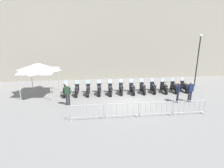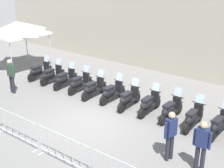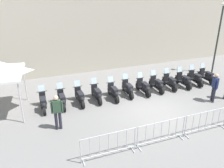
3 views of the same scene
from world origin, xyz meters
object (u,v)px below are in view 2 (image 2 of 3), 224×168
motorcycle_0 (39,71)px  motorcycle_1 (52,75)px  motorcycle_10 (219,125)px  canopy_tent (17,28)px  motorcycle_5 (112,92)px  motorcycle_2 (65,79)px  motorcycle_9 (193,118)px  motorcycle_7 (149,104)px  motorcycle_4 (93,88)px  barrier_segment_1 (17,128)px  motorcycle_3 (79,83)px  barrier_segment_2 (64,150)px  officer_mid_plaza (11,74)px  officer_by_barriers (202,144)px  motorcycle_8 (170,110)px  officer_near_row_end (171,133)px  motorcycle_6 (128,99)px

motorcycle_0 → motorcycle_1: size_ratio=1.00×
motorcycle_10 → canopy_tent: 12.40m
motorcycle_1 → motorcycle_5: bearing=6.3°
motorcycle_5 → motorcycle_10: bearing=5.3°
motorcycle_2 → motorcycle_9: (6.99, 0.67, 0.00)m
motorcycle_0 → motorcycle_9: (8.99, 0.85, 0.00)m
motorcycle_2 → motorcycle_7: (4.99, 0.53, 0.00)m
motorcycle_4 → motorcycle_1: bearing=-176.1°
motorcycle_5 → canopy_tent: canopy_tent is taller
canopy_tent → barrier_segment_1: bearing=-32.5°
motorcycle_0 → motorcycle_5: size_ratio=1.00×
motorcycle_3 → motorcycle_10: (6.98, 0.70, 0.00)m
motorcycle_10 → barrier_segment_2: 5.76m
motorcycle_4 → motorcycle_7: (2.98, 0.41, 0.00)m
motorcycle_2 → motorcycle_7: bearing=6.0°
officer_mid_plaza → officer_by_barriers: bearing=3.8°
motorcycle_3 → motorcycle_10: bearing=5.7°
motorcycle_3 → motorcycle_8: (4.98, 0.53, 0.00)m
motorcycle_0 → officer_near_row_end: (9.45, -1.51, 0.53)m
motorcycle_7 → officer_by_barriers: officer_by_barriers is taller
motorcycle_8 → motorcycle_10: size_ratio=1.00×
motorcycle_2 → motorcycle_8: bearing=6.3°
motorcycle_6 → motorcycle_4: bearing=-173.5°
motorcycle_3 → officer_near_row_end: (6.45, -1.81, 0.53)m
barrier_segment_1 → officer_near_row_end: officer_near_row_end is taller
officer_mid_plaza → barrier_segment_1: bearing=-28.1°
motorcycle_9 → motorcycle_10: (0.99, 0.15, 0.00)m
motorcycle_1 → canopy_tent: canopy_tent is taller
motorcycle_4 → barrier_segment_1: motorcycle_4 is taller
motorcycle_1 → officer_mid_plaza: size_ratio=1.00×
motorcycle_4 → barrier_segment_1: 4.64m
motorcycle_9 → officer_mid_plaza: officer_mid_plaza is taller
motorcycle_7 → motorcycle_10: 3.00m
motorcycle_8 → motorcycle_2: bearing=-173.7°
motorcycle_3 → officer_near_row_end: 6.72m
motorcycle_4 → officer_near_row_end: bearing=-18.4°
motorcycle_1 → motorcycle_3: bearing=6.0°
motorcycle_7 → barrier_segment_1: motorcycle_7 is taller
motorcycle_0 → officer_near_row_end: 9.58m
motorcycle_5 → motorcycle_1: bearing=-173.7°
motorcycle_5 → officer_by_barriers: officer_by_barriers is taller
motorcycle_10 → officer_by_barriers: officer_by_barriers is taller
motorcycle_5 → officer_near_row_end: officer_near_row_end is taller
motorcycle_1 → motorcycle_7: 6.02m
motorcycle_0 → canopy_tent: canopy_tent is taller
motorcycle_9 → canopy_tent: canopy_tent is taller
officer_mid_plaza → motorcycle_9: bearing=19.3°
motorcycle_2 → motorcycle_5: size_ratio=1.00×
barrier_segment_2 → motorcycle_4: bearing=126.2°
motorcycle_6 → motorcycle_9: same height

